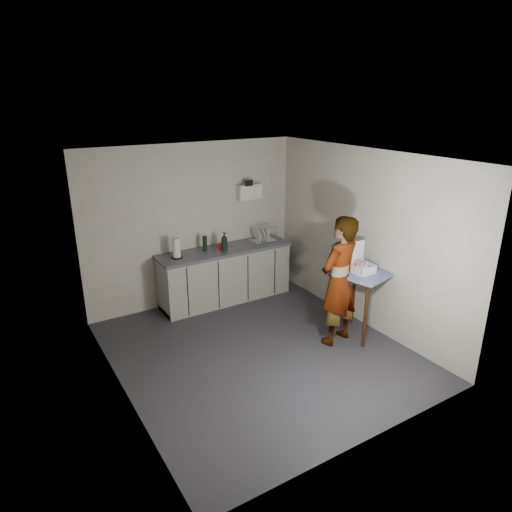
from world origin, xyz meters
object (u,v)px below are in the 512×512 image
bakery_box (361,266)px  soap_bottle (224,241)px  dark_bottle (205,243)px  side_table (361,279)px  dish_rack (262,238)px  standing_man (339,281)px  paper_towel (176,249)px  soda_can (221,246)px  kitchen_counter (225,276)px

bakery_box → soap_bottle: bearing=121.0°
dark_bottle → side_table: bearing=-55.8°
dark_bottle → dish_rack: size_ratio=0.63×
side_table → standing_man: 0.42m
paper_towel → soap_bottle: bearing=-4.8°
soda_can → dark_bottle: dark_bottle is taller
soap_bottle → bakery_box: 2.24m
soda_can → dish_rack: 0.81m
side_table → soap_bottle: (-1.14, 1.94, 0.21)m
paper_towel → side_table: bearing=-46.1°
kitchen_counter → bakery_box: bearing=-62.5°
kitchen_counter → paper_towel: bearing=-179.4°
kitchen_counter → standing_man: (0.68, -2.01, 0.48)m
standing_man → dark_bottle: size_ratio=7.36×
kitchen_counter → side_table: size_ratio=2.30×
side_table → dark_bottle: bearing=110.6°
standing_man → soda_can: size_ratio=15.09×
dark_bottle → bakery_box: bearing=-56.9°
soap_bottle → dark_bottle: 0.31m
soap_bottle → bakery_box: (1.10, -1.96, 0.00)m
side_table → standing_man: size_ratio=0.54×
dark_bottle → kitchen_counter: bearing=-12.6°
kitchen_counter → dark_bottle: dark_bottle is taller
kitchen_counter → soap_bottle: (-0.04, -0.07, 0.63)m
kitchen_counter → dish_rack: 0.91m
standing_man → paper_towel: bearing=-66.8°
standing_man → dark_bottle: 2.32m
paper_towel → dish_rack: size_ratio=0.79×
standing_man → dark_bottle: (-1.00, 2.09, 0.13)m
side_table → paper_towel: bearing=120.4°
soda_can → dish_rack: bearing=1.6°
paper_towel → kitchen_counter: bearing=0.6°
dish_rack → soda_can: bearing=-178.4°
side_table → soap_bottle: bearing=106.9°
bakery_box → dark_bottle: bearing=124.9°
paper_towel → bakery_box: bearing=-47.0°
side_table → dark_bottle: (-1.42, 2.08, 0.19)m
paper_towel → standing_man: bearing=-53.0°
standing_man → bakery_box: 0.41m
kitchen_counter → dish_rack: size_ratio=5.67×
bakery_box → paper_towel: bearing=134.8°
soda_can → paper_towel: bearing=179.3°
soap_bottle → soda_can: (-0.04, 0.06, -0.09)m
kitchen_counter → bakery_box: bakery_box is taller
kitchen_counter → dish_rack: bearing=0.5°
side_table → soda_can: bearing=107.1°
soda_can → paper_towel: size_ratio=0.38×
dark_bottle → dish_rack: 1.05m
dish_rack → paper_towel: bearing=-179.5°
standing_man → bakery_box: (0.38, -0.02, 0.16)m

